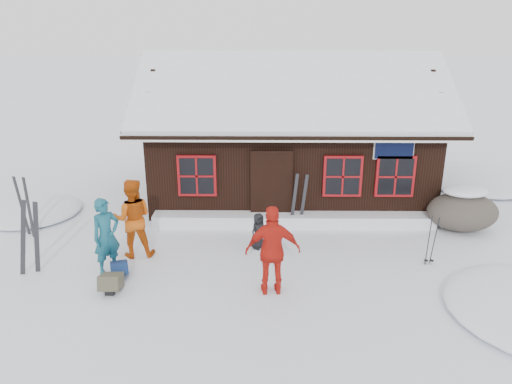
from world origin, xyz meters
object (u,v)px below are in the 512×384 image
skier_teal (106,236)px  boulder (463,210)px  skier_orange_left (133,218)px  ski_pair_left (30,239)px  skier_orange_right (273,251)px  ski_poles (431,241)px  skier_crouched (258,231)px  backpack_olive (111,285)px  backpack_blue (120,271)px

skier_teal → boulder: size_ratio=0.94×
skier_orange_left → ski_pair_left: bearing=14.4°
skier_orange_right → boulder: bearing=-151.4°
skier_teal → skier_orange_left: bearing=20.2°
ski_poles → boulder: bearing=53.5°
skier_teal → ski_pair_left: bearing=137.3°
ski_pair_left → ski_poles: ski_pair_left is taller
skier_teal → ski_poles: size_ratio=1.43×
ski_pair_left → skier_orange_right: bearing=-9.6°
skier_crouched → backpack_olive: skier_crouched is taller
skier_orange_left → skier_crouched: 3.00m
skier_orange_right → skier_crouched: bearing=-85.6°
ski_poles → skier_teal: bearing=-176.4°
skier_crouched → ski_poles: (3.94, -0.78, 0.12)m
ski_poles → backpack_olive: (-6.97, -1.29, -0.42)m
skier_crouched → backpack_olive: bearing=173.1°
ski_pair_left → skier_orange_left: bearing=22.3°
skier_orange_right → ski_poles: size_ratio=1.56×
skier_orange_left → skier_orange_right: size_ratio=1.00×
skier_crouched → skier_orange_left: bearing=146.8°
skier_teal → skier_orange_right: 3.71m
skier_orange_left → backpack_blue: bearing=74.6°
backpack_blue → backpack_olive: bearing=-107.5°
boulder → ski_pair_left: (-10.35, -2.49, 0.29)m
skier_crouched → ski_pair_left: size_ratio=0.51×
skier_orange_right → skier_crouched: skier_orange_right is taller
skier_orange_right → boulder: (5.09, 3.25, -0.41)m
skier_teal → skier_orange_left: skier_orange_left is taller
skier_orange_left → skier_orange_right: 3.63m
ski_pair_left → ski_poles: size_ratio=1.45×
skier_orange_left → boulder: size_ratio=1.03×
skier_orange_right → ski_pair_left: 5.32m
backpack_olive → skier_orange_right: bearing=-2.2°
skier_teal → backpack_olive: bearing=-116.8°
ski_poles → skier_crouched: bearing=168.8°
skier_crouched → boulder: (5.39, 1.18, 0.09)m
boulder → backpack_olive: (-8.42, -3.25, -0.40)m
skier_teal → skier_orange_left: size_ratio=0.91×
skier_orange_right → skier_crouched: (-0.30, 2.07, -0.50)m
skier_teal → ski_poles: (7.25, 0.46, -0.30)m
skier_crouched → backpack_blue: 3.37m
backpack_blue → backpack_olive: 0.64m
boulder → ski_poles: ski_poles is taller
backpack_blue → skier_teal: bearing=127.4°
ski_pair_left → backpack_blue: bearing=-5.0°
ski_pair_left → backpack_olive: (1.93, -0.76, -0.69)m
skier_crouched → ski_poles: 4.02m
skier_orange_right → ski_pair_left: bearing=-12.2°
skier_orange_left → backpack_olive: skier_orange_left is taller
boulder → ski_pair_left: bearing=-166.5°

